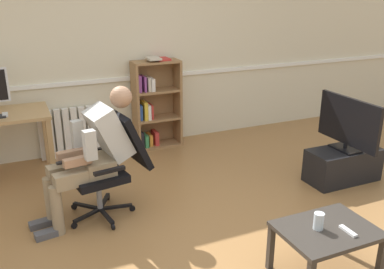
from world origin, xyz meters
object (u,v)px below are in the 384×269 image
(radiator, at_px, (71,132))
(spare_remote, at_px, (348,231))
(office_chair, at_px, (112,161))
(coffee_table, at_px, (327,235))
(bookshelf, at_px, (154,105))
(computer_mouse, at_px, (5,115))
(drinking_glass, at_px, (319,221))
(tv_stand, at_px, (343,165))
(person_seated, at_px, (93,152))
(tv_screen, at_px, (348,123))

(radiator, bearing_deg, spare_remote, -66.37)
(office_chair, relative_size, coffee_table, 1.40)
(bookshelf, height_order, radiator, bookshelf)
(computer_mouse, distance_m, spare_remote, 3.52)
(radiator, height_order, coffee_table, radiator)
(computer_mouse, distance_m, drinking_glass, 3.31)
(bookshelf, distance_m, tv_stand, 2.45)
(office_chair, height_order, person_seated, person_seated)
(person_seated, bearing_deg, tv_screen, 74.00)
(radiator, height_order, office_chair, office_chair)
(tv_screen, xyz_separation_m, spare_remote, (-1.19, -1.31, -0.25))
(person_seated, relative_size, tv_stand, 1.50)
(bookshelf, distance_m, spare_remote, 3.20)
(computer_mouse, relative_size, person_seated, 0.08)
(computer_mouse, bearing_deg, spare_remote, -52.20)
(office_chair, relative_size, drinking_glass, 7.72)
(tv_stand, bearing_deg, person_seated, 172.98)
(computer_mouse, distance_m, tv_screen, 3.64)
(bookshelf, xyz_separation_m, coffee_table, (0.26, -3.08, -0.22))
(bookshelf, height_order, tv_stand, bookshelf)
(tv_screen, bearing_deg, coffee_table, 132.42)
(office_chair, xyz_separation_m, drinking_glass, (1.11, -1.55, -0.05))
(bookshelf, distance_m, coffee_table, 3.10)
(tv_screen, relative_size, drinking_glass, 6.68)
(spare_remote, bearing_deg, drinking_glass, -35.12)
(bookshelf, height_order, tv_screen, bookshelf)
(drinking_glass, height_order, spare_remote, drinking_glass)
(radiator, xyz_separation_m, spare_remote, (1.43, -3.27, 0.10))
(person_seated, bearing_deg, computer_mouse, -157.64)
(computer_mouse, xyz_separation_m, person_seated, (0.68, -1.12, -0.12))
(tv_stand, xyz_separation_m, coffee_table, (-1.29, -1.22, 0.17))
(radiator, xyz_separation_m, tv_stand, (2.62, -1.96, -0.13))
(office_chair, distance_m, drinking_glass, 1.91)
(person_seated, distance_m, drinking_glass, 2.00)
(office_chair, bearing_deg, spare_remote, 28.53)
(computer_mouse, relative_size, drinking_glass, 0.79)
(spare_remote, bearing_deg, tv_screen, -131.59)
(computer_mouse, height_order, spare_remote, computer_mouse)
(office_chair, relative_size, person_seated, 0.80)
(tv_screen, height_order, coffee_table, tv_screen)
(tv_stand, bearing_deg, spare_remote, -132.22)
(person_seated, distance_m, tv_screen, 2.67)
(bookshelf, bearing_deg, coffee_table, -85.14)
(tv_stand, relative_size, coffee_table, 1.16)
(coffee_table, bearing_deg, drinking_glass, 161.61)
(bookshelf, distance_m, drinking_glass, 3.06)
(computer_mouse, bearing_deg, tv_screen, -23.47)
(bookshelf, height_order, person_seated, person_seated)
(bookshelf, bearing_deg, radiator, 174.79)
(drinking_glass, bearing_deg, bookshelf, 93.61)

